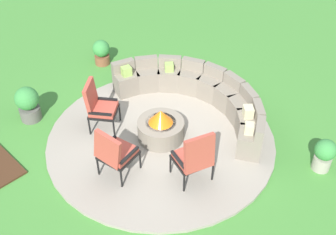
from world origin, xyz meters
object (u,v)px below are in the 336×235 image
lounge_chair_front_left (99,105)px  potted_plant_2 (101,52)px  curved_stone_bench (199,95)px  potted_plant_0 (324,154)px  lounge_chair_front_right (114,152)px  potted_plant_1 (28,103)px  fire_pit (161,127)px  lounge_chair_back_left (195,157)px

lounge_chair_front_left → potted_plant_2: bearing=-165.5°
curved_stone_bench → potted_plant_0: size_ratio=5.67×
lounge_chair_front_left → potted_plant_0: bearing=83.0°
lounge_chair_front_right → potted_plant_2: (-3.27, 2.23, -0.27)m
lounge_chair_front_right → potted_plant_1: 2.60m
curved_stone_bench → potted_plant_2: 3.00m
potted_plant_2 → fire_pit: bearing=-17.2°
curved_stone_bench → fire_pit: bearing=-83.8°
curved_stone_bench → potted_plant_2: bearing=-173.6°
fire_pit → lounge_chair_back_left: lounge_chair_back_left is taller
lounge_chair_front_right → lounge_chair_back_left: 1.39m
lounge_chair_back_left → potted_plant_0: (1.46, 1.91, -0.26)m
lounge_chair_back_left → potted_plant_2: lounge_chair_back_left is taller
lounge_chair_front_left → fire_pit: bearing=83.3°
lounge_chair_back_left → fire_pit: bearing=90.7°
fire_pit → lounge_chair_back_left: size_ratio=0.85×
curved_stone_bench → lounge_chair_front_left: (-0.96, -1.94, 0.25)m
lounge_chair_front_left → potted_plant_1: size_ratio=1.38×
lounge_chair_front_left → lounge_chair_back_left: bearing=59.6°
curved_stone_bench → lounge_chair_front_left: bearing=-116.3°
fire_pit → potted_plant_2: fire_pit is taller
potted_plant_0 → lounge_chair_front_right: bearing=-132.0°
curved_stone_bench → lounge_chair_back_left: 2.17m
potted_plant_0 → potted_plant_1: size_ratio=0.85×
curved_stone_bench → potted_plant_2: size_ratio=5.82×
fire_pit → potted_plant_1: potted_plant_1 is taller
potted_plant_2 → curved_stone_bench: bearing=6.4°
fire_pit → lounge_chair_front_right: (0.15, -1.27, 0.29)m
potted_plant_1 → fire_pit: bearing=31.5°
fire_pit → lounge_chair_front_right: 1.31m
curved_stone_bench → potted_plant_1: bearing=-129.4°
lounge_chair_front_left → potted_plant_0: lounge_chair_front_left is taller
fire_pit → lounge_chair_front_right: bearing=-83.3°
lounge_chair_front_left → lounge_chair_front_right: 1.40m
curved_stone_bench → potted_plant_0: 2.83m
lounge_chair_back_left → potted_plant_0: size_ratio=1.65×
lounge_chair_back_left → potted_plant_2: 4.55m
lounge_chair_back_left → potted_plant_1: 3.82m
curved_stone_bench → potted_plant_2: curved_stone_bench is taller
fire_pit → lounge_chair_front_right: lounge_chair_front_right is taller
lounge_chair_front_right → potted_plant_2: size_ratio=1.67×
potted_plant_0 → lounge_chair_front_left: bearing=-150.0°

